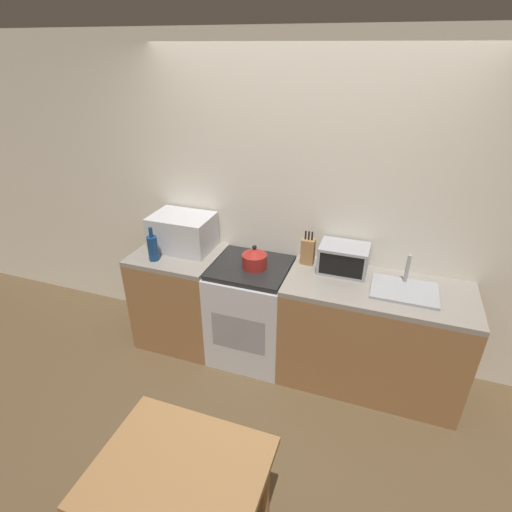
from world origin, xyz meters
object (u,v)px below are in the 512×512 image
at_px(dining_table, 180,484).
at_px(stove_range, 251,311).
at_px(kettle, 254,258).
at_px(bottle, 153,248).
at_px(microwave, 183,232).
at_px(toaster_oven, 343,259).

bearing_deg(dining_table, stove_range, 98.27).
height_order(kettle, dining_table, kettle).
height_order(bottle, dining_table, bottle).
bearing_deg(dining_table, kettle, 97.11).
relative_size(microwave, dining_table, 0.64).
distance_m(microwave, dining_table, 2.02).
xyz_separation_m(kettle, bottle, (-0.83, -0.16, 0.03)).
relative_size(bottle, toaster_oven, 0.78).
distance_m(kettle, microwave, 0.71).
bearing_deg(microwave, stove_range, -8.69).
bearing_deg(kettle, microwave, 170.47).
xyz_separation_m(stove_range, microwave, (-0.66, 0.10, 0.60)).
height_order(microwave, bottle, microwave).
xyz_separation_m(kettle, dining_table, (0.20, -1.64, -0.36)).
bearing_deg(toaster_oven, bottle, -167.60).
relative_size(kettle, toaster_oven, 0.54).
relative_size(toaster_oven, dining_table, 0.46).
bearing_deg(stove_range, dining_table, -81.73).
height_order(stove_range, microwave, microwave).
height_order(kettle, toaster_oven, toaster_oven).
bearing_deg(microwave, dining_table, -62.81).
height_order(bottle, toaster_oven, bottle).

